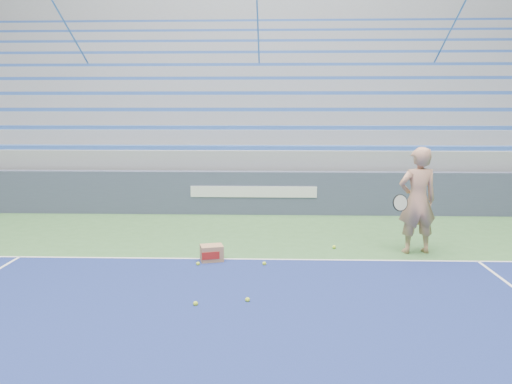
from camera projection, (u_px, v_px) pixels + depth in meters
sponsor_barrier at (254, 193)px, 12.78m from camera, size 30.00×0.32×1.10m
bleachers at (260, 118)px, 18.12m from camera, size 31.00×9.15×7.30m
tennis_player at (417, 201)px, 9.22m from camera, size 1.00×0.90×1.99m
ball_box at (212, 253)px, 8.82m from camera, size 0.45×0.39×0.29m
tennis_ball_0 at (222, 256)px, 9.02m from camera, size 0.07×0.07×0.07m
tennis_ball_1 at (247, 300)px, 6.96m from camera, size 0.07×0.07×0.07m
tennis_ball_2 at (264, 264)px, 8.59m from camera, size 0.07×0.07×0.07m
tennis_ball_3 at (334, 247)px, 9.63m from camera, size 0.07×0.07×0.07m
tennis_ball_4 at (196, 304)px, 6.82m from camera, size 0.07×0.07×0.07m
tennis_ball_5 at (198, 264)px, 8.59m from camera, size 0.07×0.07×0.07m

